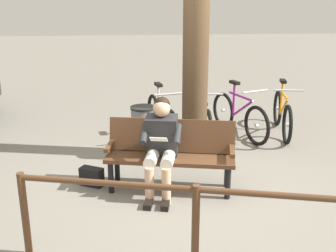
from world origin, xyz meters
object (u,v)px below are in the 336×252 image
(bicycle_black, at_px, (162,119))
(litter_bin, at_px, (143,132))
(bicycle_red, at_px, (239,116))
(bench, at_px, (171,150))
(person_reading, at_px, (161,142))
(handbag, at_px, (92,177))
(tree_trunk, at_px, (196,49))
(bicycle_purple, at_px, (203,118))
(bicycle_silver, at_px, (282,114))

(bicycle_black, bearing_deg, litter_bin, -35.52)
(litter_bin, distance_m, bicycle_red, 1.88)
(bench, height_order, bicycle_red, bicycle_red)
(bench, xyz_separation_m, litter_bin, (0.32, -1.03, -0.11))
(person_reading, height_order, handbag, person_reading)
(person_reading, bearing_deg, bench, -121.97)
(bicycle_red, bearing_deg, handbag, -73.21)
(bench, relative_size, bicycle_red, 1.04)
(person_reading, height_order, litter_bin, person_reading)
(tree_trunk, xyz_separation_m, bicycle_purple, (-0.27, -0.79, -1.28))
(tree_trunk, height_order, bicycle_silver, tree_trunk)
(bench, bearing_deg, litter_bin, -61.73)
(person_reading, distance_m, bicycle_purple, 2.13)
(bench, bearing_deg, handbag, 4.53)
(bench, xyz_separation_m, bicycle_silver, (-2.13, -1.93, -0.15))
(person_reading, bearing_deg, bicycle_red, -114.99)
(bench, distance_m, tree_trunk, 1.57)
(bicycle_red, bearing_deg, bicycle_purple, -100.85)
(tree_trunk, height_order, bicycle_red, tree_trunk)
(handbag, height_order, bicycle_purple, bicycle_purple)
(bicycle_silver, distance_m, bicycle_purple, 1.43)
(person_reading, height_order, bicycle_purple, person_reading)
(bicycle_red, bearing_deg, bicycle_black, -107.36)
(handbag, distance_m, bicycle_purple, 2.42)
(litter_bin, relative_size, bicycle_purple, 0.47)
(tree_trunk, distance_m, litter_bin, 1.45)
(bicycle_silver, relative_size, bicycle_purple, 0.99)
(bicycle_purple, bearing_deg, litter_bin, -52.71)
(bicycle_silver, xyz_separation_m, bicycle_red, (0.78, 0.04, 0.00))
(tree_trunk, bearing_deg, person_reading, 63.23)
(tree_trunk, distance_m, bicycle_silver, 2.31)
(bicycle_silver, bearing_deg, bicycle_red, -77.14)
(tree_trunk, bearing_deg, bicycle_purple, -108.79)
(tree_trunk, xyz_separation_m, bicycle_silver, (-1.69, -0.93, -1.28))
(bicycle_silver, bearing_deg, bench, -37.73)
(bench, bearing_deg, person_reading, 58.03)
(handbag, distance_m, bicycle_silver, 3.64)
(litter_bin, height_order, bicycle_red, bicycle_red)
(bicycle_purple, xyz_separation_m, bicycle_black, (0.70, -0.04, 0.00))
(handbag, distance_m, tree_trunk, 2.28)
(bicycle_silver, height_order, bicycle_red, same)
(bicycle_silver, relative_size, bicycle_black, 1.01)
(handbag, xyz_separation_m, bicycle_red, (-2.37, -1.78, 0.24))
(tree_trunk, bearing_deg, litter_bin, -2.67)
(person_reading, distance_m, litter_bin, 1.22)
(person_reading, bearing_deg, bicycle_silver, -126.39)
(handbag, bearing_deg, bench, 173.39)
(bicycle_silver, bearing_deg, tree_trunk, -50.98)
(tree_trunk, xyz_separation_m, bicycle_black, (0.43, -0.83, -1.28))
(litter_bin, height_order, bicycle_black, bicycle_black)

